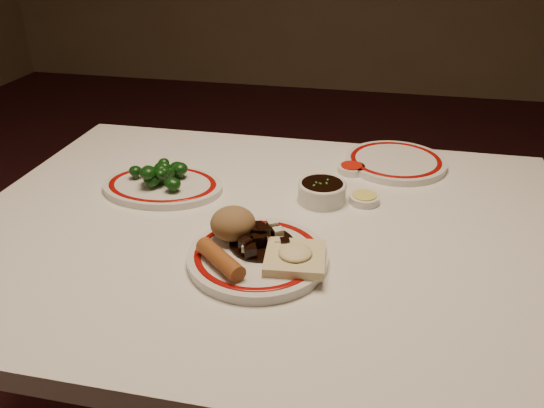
{
  "coord_description": "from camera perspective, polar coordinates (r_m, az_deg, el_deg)",
  "views": [
    {
      "loc": [
        0.19,
        -0.88,
        1.28
      ],
      "look_at": [
        0.01,
        -0.01,
        0.8
      ],
      "focal_mm": 35.0,
      "sensor_mm": 36.0,
      "label": 1
    }
  ],
  "objects": [
    {
      "name": "main_plate",
      "position": [
        0.92,
        -1.54,
        -5.66
      ],
      "size": [
        0.28,
        0.28,
        0.02
      ],
      "color": "silver",
      "rests_on": "dining_table"
    },
    {
      "name": "mustard_dish",
      "position": [
        1.12,
        9.88,
        0.56
      ],
      "size": [
        0.06,
        0.06,
        0.02
      ],
      "color": "silver",
      "rests_on": "dining_table"
    },
    {
      "name": "fried_wonton",
      "position": [
        0.89,
        2.5,
        -5.68
      ],
      "size": [
        0.11,
        0.11,
        0.03
      ],
      "color": "beige",
      "rests_on": "main_plate"
    },
    {
      "name": "broccoli_pile",
      "position": [
        1.17,
        -11.86,
        3.25
      ],
      "size": [
        0.14,
        0.1,
        0.05
      ],
      "color": "#23471C",
      "rests_on": "broccoli_plate"
    },
    {
      "name": "sweet_sour_dish",
      "position": [
        1.26,
        8.53,
        3.77
      ],
      "size": [
        0.06,
        0.06,
        0.02
      ],
      "color": "silver",
      "rests_on": "dining_table"
    },
    {
      "name": "rice_mound",
      "position": [
        0.95,
        -4.22,
        -2.1
      ],
      "size": [
        0.08,
        0.08,
        0.06
      ],
      "primitive_type": "ellipsoid",
      "color": "olive",
      "rests_on": "main_plate"
    },
    {
      "name": "dining_table",
      "position": [
        1.09,
        -0.34,
        -6.17
      ],
      "size": [
        1.2,
        0.9,
        0.75
      ],
      "color": "white",
      "rests_on": "ground"
    },
    {
      "name": "spring_roll",
      "position": [
        0.88,
        -5.59,
        -5.93
      ],
      "size": [
        0.1,
        0.09,
        0.03
      ],
      "primitive_type": "cylinder",
      "rotation": [
        1.57,
        0.0,
        0.85
      ],
      "color": "#995525",
      "rests_on": "main_plate"
    },
    {
      "name": "broccoli_plate",
      "position": [
        1.19,
        -11.68,
        1.92
      ],
      "size": [
        0.27,
        0.24,
        0.02
      ],
      "color": "silver",
      "rests_on": "dining_table"
    },
    {
      "name": "soy_bowl",
      "position": [
        1.11,
        5.39,
        1.28
      ],
      "size": [
        0.1,
        0.1,
        0.04
      ],
      "color": "silver",
      "rests_on": "dining_table"
    },
    {
      "name": "stirfry_heap",
      "position": [
        0.94,
        -1.16,
        -3.71
      ],
      "size": [
        0.12,
        0.12,
        0.03
      ],
      "color": "black",
      "rests_on": "main_plate"
    },
    {
      "name": "far_plate",
      "position": [
        1.31,
        13.14,
        4.47
      ],
      "size": [
        0.31,
        0.31,
        0.02
      ],
      "color": "silver",
      "rests_on": "dining_table"
    }
  ]
}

